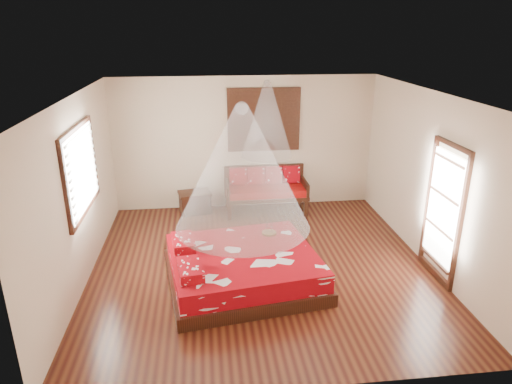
# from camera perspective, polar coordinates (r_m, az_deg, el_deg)

# --- Properties ---
(room) EXTENTS (5.54, 5.54, 2.84)m
(room) POSITION_cam_1_polar(r_m,az_deg,el_deg) (7.08, 0.63, 0.72)
(room) COLOR black
(room) RESTS_ON ground
(bed) EXTENTS (2.53, 2.34, 0.65)m
(bed) POSITION_cam_1_polar(r_m,az_deg,el_deg) (7.10, -1.76, -9.41)
(bed) COLOR black
(bed) RESTS_ON floor
(daybed) EXTENTS (1.71, 0.76, 0.94)m
(daybed) POSITION_cam_1_polar(r_m,az_deg,el_deg) (9.65, 1.20, 0.56)
(daybed) COLOR black
(daybed) RESTS_ON floor
(storage_chest) EXTENTS (0.73, 0.60, 0.45)m
(storage_chest) POSITION_cam_1_polar(r_m,az_deg,el_deg) (9.74, -7.64, -1.25)
(storage_chest) COLOR black
(storage_chest) RESTS_ON floor
(shutter_panel) EXTENTS (1.52, 0.06, 1.32)m
(shutter_panel) POSITION_cam_1_polar(r_m,az_deg,el_deg) (9.61, 0.99, 9.02)
(shutter_panel) COLOR black
(shutter_panel) RESTS_ON wall_back
(window_left) EXTENTS (0.10, 1.74, 1.34)m
(window_left) POSITION_cam_1_polar(r_m,az_deg,el_deg) (7.37, -20.98, 2.58)
(window_left) COLOR black
(window_left) RESTS_ON wall_left
(glazed_door) EXTENTS (0.08, 1.02, 2.16)m
(glazed_door) POSITION_cam_1_polar(r_m,az_deg,el_deg) (7.50, 22.32, -2.44)
(glazed_door) COLOR black
(glazed_door) RESTS_ON floor
(wine_tray) EXTENTS (0.25, 0.25, 0.20)m
(wine_tray) POSITION_cam_1_polar(r_m,az_deg,el_deg) (7.58, 1.66, -4.86)
(wine_tray) COLOR brown
(wine_tray) RESTS_ON bed
(mosquito_net_main) EXTENTS (1.98, 1.98, 1.80)m
(mosquito_net_main) POSITION_cam_1_polar(r_m,az_deg,el_deg) (6.47, -1.72, 3.00)
(mosquito_net_main) COLOR white
(mosquito_net_main) RESTS_ON ceiling
(mosquito_net_daybed) EXTENTS (1.03, 1.03, 1.50)m
(mosquito_net_daybed) POSITION_cam_1_polar(r_m,az_deg,el_deg) (9.13, 1.38, 9.07)
(mosquito_net_daybed) COLOR white
(mosquito_net_daybed) RESTS_ON ceiling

